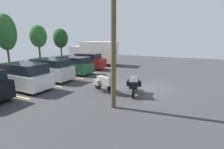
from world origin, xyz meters
TOP-DOWN VIEW (x-y plane):
  - ground at (0.00, 0.00)m, footprint 44.00×44.00m
  - motorcycle_touring at (-1.54, 0.14)m, footprint 2.16×1.12m
  - motorcycle_second at (-1.91, 2.07)m, footprint 1.27×2.03m
  - parking_stripes at (-0.87, 7.99)m, footprint 14.24×4.97m
  - car_white at (-3.82, 7.71)m, footprint 2.01×4.69m
  - car_silver at (-1.08, 7.94)m, footprint 1.93×4.53m
  - car_green at (1.97, 7.93)m, footprint 1.96×4.54m
  - car_red at (4.97, 8.10)m, footprint 2.20×4.48m
  - box_truck at (8.34, 9.09)m, footprint 2.41×6.57m
  - utility_pole at (-4.04, 0.44)m, footprint 1.29×1.42m
  - tree_center at (8.27, 19.38)m, footprint 2.63×2.63m
  - tree_far_left at (2.05, 17.90)m, footprint 2.51×2.51m
  - tree_right at (13.29, 19.34)m, footprint 2.68×2.68m

SIDE VIEW (x-z plane):
  - ground at x=0.00m, z-range -0.10..0.00m
  - parking_stripes at x=-0.87m, z-range 0.00..0.01m
  - motorcycle_touring at x=-1.54m, z-range -0.03..1.35m
  - motorcycle_second at x=-1.91m, z-range -0.04..1.42m
  - car_green at x=1.97m, z-range 0.00..1.74m
  - car_red at x=4.97m, z-range -0.01..1.81m
  - car_white at x=-3.82m, z-range -0.01..1.87m
  - car_silver at x=-1.08m, z-range 0.01..1.88m
  - box_truck at x=8.34m, z-range 0.08..3.17m
  - tree_right at x=13.29m, z-range 0.85..6.12m
  - utility_pole at x=-4.04m, z-range 0.15..7.34m
  - tree_center at x=8.27m, z-range 1.02..6.61m
  - tree_far_left at x=2.05m, z-range 1.02..7.50m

